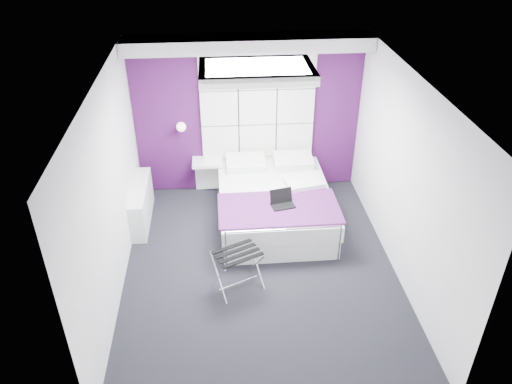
# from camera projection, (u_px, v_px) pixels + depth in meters

# --- Properties ---
(floor) EXTENTS (4.40, 4.40, 0.00)m
(floor) POSITION_uv_depth(u_px,v_px,m) (260.00, 269.00, 6.73)
(floor) COLOR black
(floor) RESTS_ON ground
(ceiling) EXTENTS (4.40, 4.40, 0.00)m
(ceiling) POSITION_uv_depth(u_px,v_px,m) (261.00, 83.00, 5.36)
(ceiling) COLOR white
(ceiling) RESTS_ON wall_back
(wall_back) EXTENTS (3.60, 0.00, 3.60)m
(wall_back) POSITION_uv_depth(u_px,v_px,m) (248.00, 115.00, 7.91)
(wall_back) COLOR silver
(wall_back) RESTS_ON floor
(wall_left) EXTENTS (0.00, 4.40, 4.40)m
(wall_left) POSITION_uv_depth(u_px,v_px,m) (110.00, 193.00, 5.91)
(wall_left) COLOR silver
(wall_left) RESTS_ON floor
(wall_right) EXTENTS (0.00, 4.40, 4.40)m
(wall_right) POSITION_uv_depth(u_px,v_px,m) (405.00, 180.00, 6.18)
(wall_right) COLOR silver
(wall_right) RESTS_ON floor
(accent_wall) EXTENTS (3.58, 0.02, 2.58)m
(accent_wall) POSITION_uv_depth(u_px,v_px,m) (248.00, 115.00, 7.90)
(accent_wall) COLOR #3E0F42
(accent_wall) RESTS_ON wall_back
(soffit) EXTENTS (3.58, 0.50, 0.20)m
(soffit) POSITION_uv_depth(u_px,v_px,m) (248.00, 43.00, 7.06)
(soffit) COLOR white
(soffit) RESTS_ON wall_back
(headboard) EXTENTS (1.80, 0.08, 2.30)m
(headboard) POSITION_uv_depth(u_px,v_px,m) (258.00, 124.00, 7.94)
(headboard) COLOR silver
(headboard) RESTS_ON wall_back
(skylight) EXTENTS (1.36, 0.86, 0.12)m
(skylight) POSITION_uv_depth(u_px,v_px,m) (257.00, 70.00, 5.89)
(skylight) COLOR white
(skylight) RESTS_ON ceiling
(wall_lamp) EXTENTS (0.15, 0.15, 0.15)m
(wall_lamp) POSITION_uv_depth(u_px,v_px,m) (181.00, 126.00, 7.76)
(wall_lamp) COLOR white
(wall_lamp) RESTS_ON wall_back
(radiator) EXTENTS (0.22, 1.20, 0.60)m
(radiator) POSITION_uv_depth(u_px,v_px,m) (141.00, 204.00, 7.55)
(radiator) COLOR white
(radiator) RESTS_ON floor
(bed) EXTENTS (1.70, 2.05, 0.72)m
(bed) POSITION_uv_depth(u_px,v_px,m) (274.00, 204.00, 7.54)
(bed) COLOR white
(bed) RESTS_ON floor
(nightstand) EXTENTS (0.48, 0.38, 0.05)m
(nightstand) POSITION_uv_depth(u_px,v_px,m) (207.00, 162.00, 8.08)
(nightstand) COLOR white
(nightstand) RESTS_ON wall_back
(luggage_rack) EXTENTS (0.56, 0.41, 0.55)m
(luggage_rack) POSITION_uv_depth(u_px,v_px,m) (238.00, 270.00, 6.30)
(luggage_rack) COLOR silver
(luggage_rack) RESTS_ON floor
(laptop) EXTENTS (0.32, 0.23, 0.23)m
(laptop) POSITION_uv_depth(u_px,v_px,m) (282.00, 201.00, 7.00)
(laptop) COLOR black
(laptop) RESTS_ON bed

